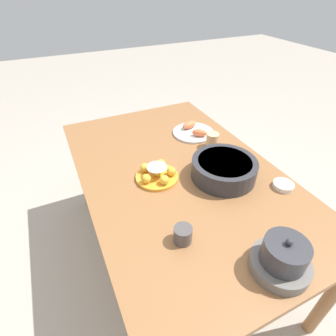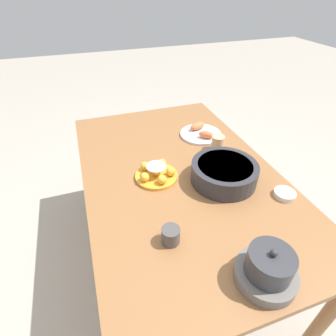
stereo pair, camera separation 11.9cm
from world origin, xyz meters
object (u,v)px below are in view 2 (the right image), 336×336
(dining_table, at_px, (179,183))
(warming_pot, at_px, (267,269))
(serving_bowl, at_px, (224,172))
(cup_far, at_px, (218,143))
(cup_near, at_px, (171,235))
(sauce_bowl, at_px, (285,194))
(cake_plate, at_px, (157,173))
(seafood_platter, at_px, (201,133))

(dining_table, height_order, warming_pot, warming_pot)
(serving_bowl, relative_size, cup_far, 3.67)
(dining_table, xyz_separation_m, cup_near, (0.41, -0.19, 0.11))
(sauce_bowl, distance_m, cup_near, 0.60)
(cake_plate, xyz_separation_m, seafood_platter, (-0.32, 0.40, -0.01))
(dining_table, distance_m, sauce_bowl, 0.53)
(dining_table, xyz_separation_m, seafood_platter, (-0.31, 0.27, 0.10))
(serving_bowl, bearing_deg, dining_table, -128.41)
(cake_plate, xyz_separation_m, warming_pot, (0.65, 0.19, 0.03))
(cup_near, relative_size, warming_pot, 0.35)
(cake_plate, relative_size, serving_bowl, 0.67)
(dining_table, distance_m, cup_far, 0.34)
(seafood_platter, bearing_deg, cup_near, -32.38)
(warming_pot, bearing_deg, sauce_bowl, 133.59)
(seafood_platter, relative_size, cup_far, 2.99)
(cake_plate, height_order, warming_pot, warming_pot)
(cup_near, distance_m, warming_pot, 0.36)
(cake_plate, distance_m, sauce_bowl, 0.62)
(sauce_bowl, distance_m, warming_pot, 0.47)
(cup_far, bearing_deg, cake_plate, -71.77)
(dining_table, relative_size, cup_far, 17.73)
(cake_plate, bearing_deg, warming_pot, 16.03)
(sauce_bowl, xyz_separation_m, warming_pot, (0.32, -0.34, 0.04))
(serving_bowl, height_order, seafood_platter, serving_bowl)
(seafood_platter, distance_m, cup_near, 0.86)
(seafood_platter, bearing_deg, serving_bowl, -10.72)
(warming_pot, bearing_deg, seafood_platter, 167.97)
(cup_far, bearing_deg, sauce_bowl, 13.59)
(cake_plate, xyz_separation_m, cup_near, (0.40, -0.06, 0.01))
(serving_bowl, bearing_deg, seafood_platter, 169.28)
(serving_bowl, distance_m, warming_pot, 0.53)
(serving_bowl, relative_size, seafood_platter, 1.23)
(seafood_platter, height_order, warming_pot, warming_pot)
(cup_near, bearing_deg, cake_plate, 170.98)
(dining_table, bearing_deg, seafood_platter, 139.50)
(dining_table, height_order, serving_bowl, serving_bowl)
(cake_plate, bearing_deg, cup_far, 108.23)
(cake_plate, distance_m, serving_bowl, 0.34)
(cake_plate, distance_m, warming_pot, 0.68)
(dining_table, bearing_deg, serving_bowl, 51.59)
(dining_table, xyz_separation_m, sauce_bowl, (0.34, 0.40, 0.09))
(seafood_platter, bearing_deg, cup_far, 6.12)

